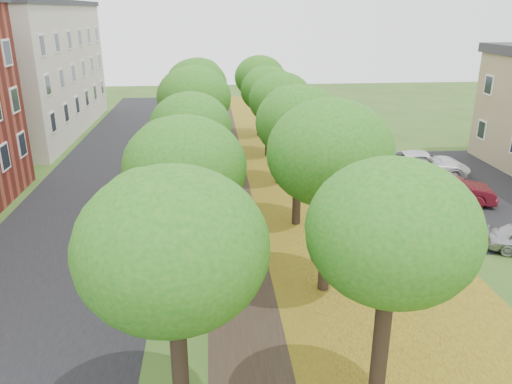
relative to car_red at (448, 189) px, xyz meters
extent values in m
cube|color=black|center=(-18.50, 1.04, -0.76)|extent=(8.00, 70.00, 0.01)
cube|color=black|center=(-11.00, 1.04, -0.76)|extent=(3.20, 70.00, 0.01)
cube|color=olive|center=(-6.00, 1.04, -0.76)|extent=(7.50, 70.00, 0.01)
cube|color=black|center=(2.50, 2.04, -0.76)|extent=(9.00, 16.00, 0.01)
cylinder|color=black|center=(-13.20, -13.96, 0.98)|extent=(0.40, 0.40, 3.49)
ellipsoid|color=#1B6014|center=(-13.20, -13.96, 3.99)|extent=(3.90, 3.90, 3.31)
cylinder|color=black|center=(-13.20, -7.96, 0.98)|extent=(0.40, 0.40, 3.49)
ellipsoid|color=#1B6014|center=(-13.20, -7.96, 3.99)|extent=(3.90, 3.90, 3.31)
cylinder|color=black|center=(-13.20, -1.96, 0.98)|extent=(0.40, 0.40, 3.49)
ellipsoid|color=#1B6014|center=(-13.20, -1.96, 3.99)|extent=(3.90, 3.90, 3.31)
cylinder|color=black|center=(-13.20, 4.04, 0.98)|extent=(0.40, 0.40, 3.49)
ellipsoid|color=#1B6014|center=(-13.20, 4.04, 3.99)|extent=(3.90, 3.90, 3.31)
cylinder|color=black|center=(-13.20, 10.04, 0.98)|extent=(0.40, 0.40, 3.49)
ellipsoid|color=#1B6014|center=(-13.20, 10.04, 3.99)|extent=(3.90, 3.90, 3.31)
cylinder|color=black|center=(-13.20, 16.04, 0.98)|extent=(0.40, 0.40, 3.49)
ellipsoid|color=#1B6014|center=(-13.20, 16.04, 3.99)|extent=(3.90, 3.90, 3.31)
cylinder|color=black|center=(-8.40, -13.96, 0.98)|extent=(0.40, 0.40, 3.49)
ellipsoid|color=#1B6014|center=(-8.40, -13.96, 3.99)|extent=(3.90, 3.90, 3.31)
cylinder|color=black|center=(-8.40, -7.96, 0.98)|extent=(0.40, 0.40, 3.49)
ellipsoid|color=#1B6014|center=(-8.40, -7.96, 3.99)|extent=(3.90, 3.90, 3.31)
cylinder|color=black|center=(-8.40, -1.96, 0.98)|extent=(0.40, 0.40, 3.49)
ellipsoid|color=#1B6014|center=(-8.40, -1.96, 3.99)|extent=(3.90, 3.90, 3.31)
cylinder|color=black|center=(-8.40, 4.04, 0.98)|extent=(0.40, 0.40, 3.49)
ellipsoid|color=#1B6014|center=(-8.40, 4.04, 3.99)|extent=(3.90, 3.90, 3.31)
cylinder|color=black|center=(-8.40, 10.04, 0.98)|extent=(0.40, 0.40, 3.49)
ellipsoid|color=#1B6014|center=(-8.40, 10.04, 3.99)|extent=(3.90, 3.90, 3.31)
cylinder|color=black|center=(-8.40, 16.04, 0.98)|extent=(0.40, 0.40, 3.49)
ellipsoid|color=#1B6014|center=(-8.40, 16.04, 3.99)|extent=(3.90, 3.90, 3.31)
cube|color=beige|center=(-28.00, 19.04, 4.23)|extent=(10.00, 20.00, 10.00)
cube|color=#2D2D33|center=(-28.00, 19.04, 9.43)|extent=(10.30, 20.30, 0.40)
imported|color=maroon|center=(0.00, 0.00, 0.00)|extent=(4.90, 2.62, 1.53)
imported|color=#36373C|center=(0.00, 0.04, -0.06)|extent=(5.00, 2.37, 1.41)
imported|color=silver|center=(0.51, 4.49, 0.00)|extent=(5.83, 3.31, 1.54)
camera|label=1|loc=(-12.29, -23.64, 8.81)|focal=35.00mm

